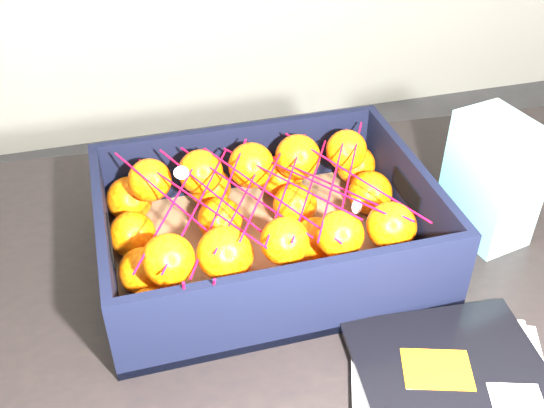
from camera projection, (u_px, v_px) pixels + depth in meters
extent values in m
cube|color=black|center=(368.00, 297.00, 0.84)|extent=(1.25, 0.88, 0.04)
cylinder|color=black|center=(15.00, 362.00, 1.22)|extent=(0.06, 0.06, 0.71)
cylinder|color=black|center=(518.00, 260.00, 1.45)|extent=(0.06, 0.06, 0.71)
cube|color=black|center=(471.00, 408.00, 0.67)|extent=(0.23, 0.30, 0.01)
cube|color=orange|center=(437.00, 369.00, 0.70)|extent=(0.09, 0.08, 0.00)
cube|color=white|center=(516.00, 396.00, 0.67)|extent=(0.06, 0.05, 0.00)
cube|color=brown|center=(266.00, 251.00, 0.88)|extent=(0.43, 0.32, 0.01)
cube|color=black|center=(240.00, 160.00, 0.96)|extent=(0.43, 0.01, 0.12)
cube|color=black|center=(301.00, 304.00, 0.73)|extent=(0.43, 0.01, 0.12)
cube|color=black|center=(106.00, 249.00, 0.80)|extent=(0.01, 0.30, 0.12)
cube|color=black|center=(410.00, 197.00, 0.89)|extent=(0.01, 0.30, 0.12)
sphere|color=#FF5E05|center=(151.00, 315.00, 0.73)|extent=(0.06, 0.06, 0.06)
sphere|color=#FF5E05|center=(143.00, 271.00, 0.79)|extent=(0.06, 0.06, 0.06)
sphere|color=#FF5E05|center=(132.00, 235.00, 0.85)|extent=(0.06, 0.06, 0.06)
sphere|color=#FF5E05|center=(129.00, 199.00, 0.91)|extent=(0.07, 0.07, 0.07)
sphere|color=#FF5E05|center=(246.00, 301.00, 0.75)|extent=(0.06, 0.06, 0.06)
sphere|color=#FF5E05|center=(231.00, 255.00, 0.81)|extent=(0.06, 0.06, 0.06)
sphere|color=#FF5E05|center=(220.00, 219.00, 0.87)|extent=(0.06, 0.06, 0.06)
sphere|color=#FF5E05|center=(210.00, 188.00, 0.93)|extent=(0.06, 0.06, 0.06)
sphere|color=#FF5E05|center=(336.00, 280.00, 0.78)|extent=(0.06, 0.06, 0.06)
sphere|color=#FF5E05|center=(316.00, 242.00, 0.83)|extent=(0.07, 0.07, 0.07)
sphere|color=#FF5E05|center=(295.00, 205.00, 0.90)|extent=(0.06, 0.06, 0.06)
sphere|color=#FF5E05|center=(281.00, 176.00, 0.95)|extent=(0.06, 0.06, 0.06)
sphere|color=#FF5E05|center=(422.00, 266.00, 0.80)|extent=(0.06, 0.06, 0.06)
sphere|color=#FF5E05|center=(393.00, 227.00, 0.86)|extent=(0.06, 0.06, 0.06)
sphere|color=#FF5E05|center=(370.00, 193.00, 0.92)|extent=(0.06, 0.06, 0.06)
sphere|color=#FF5E05|center=(356.00, 165.00, 0.98)|extent=(0.06, 0.06, 0.06)
sphere|color=#FF5E05|center=(168.00, 260.00, 0.73)|extent=(0.06, 0.06, 0.06)
sphere|color=#FF5E05|center=(150.00, 180.00, 0.86)|extent=(0.06, 0.06, 0.06)
sphere|color=#FF5E05|center=(224.00, 254.00, 0.74)|extent=(0.07, 0.07, 0.07)
sphere|color=#FF5E05|center=(201.00, 172.00, 0.88)|extent=(0.06, 0.06, 0.06)
sphere|color=#FF5E05|center=(285.00, 241.00, 0.76)|extent=(0.06, 0.06, 0.06)
sphere|color=#FF5E05|center=(251.00, 165.00, 0.89)|extent=(0.06, 0.06, 0.06)
sphere|color=#FF5E05|center=(340.00, 234.00, 0.77)|extent=(0.06, 0.06, 0.06)
sphere|color=#FF5E05|center=(298.00, 157.00, 0.90)|extent=(0.07, 0.07, 0.07)
sphere|color=#FF5E05|center=(390.00, 226.00, 0.78)|extent=(0.06, 0.06, 0.06)
sphere|color=#FF5E05|center=(346.00, 150.00, 0.92)|extent=(0.06, 0.06, 0.06)
cylinder|color=red|center=(172.00, 201.00, 0.79)|extent=(0.12, 0.22, 0.03)
cylinder|color=red|center=(197.00, 200.00, 0.79)|extent=(0.12, 0.23, 0.01)
cylinder|color=red|center=(219.00, 198.00, 0.81)|extent=(0.12, 0.22, 0.03)
cylinder|color=red|center=(241.00, 189.00, 0.81)|extent=(0.12, 0.23, 0.01)
cylinder|color=red|center=(268.00, 192.00, 0.80)|extent=(0.12, 0.22, 0.02)
cylinder|color=red|center=(287.00, 181.00, 0.82)|extent=(0.12, 0.22, 0.02)
cylinder|color=red|center=(309.00, 179.00, 0.83)|extent=(0.12, 0.22, 0.03)
cylinder|color=red|center=(334.00, 185.00, 0.83)|extent=(0.12, 0.22, 0.03)
cylinder|color=red|center=(353.00, 175.00, 0.84)|extent=(0.12, 0.22, 0.02)
cylinder|color=red|center=(173.00, 204.00, 0.79)|extent=(0.12, 0.23, 0.01)
cylinder|color=red|center=(198.00, 205.00, 0.79)|extent=(0.12, 0.23, 0.01)
cylinder|color=red|center=(221.00, 202.00, 0.80)|extent=(0.12, 0.22, 0.03)
cylinder|color=red|center=(243.00, 197.00, 0.81)|extent=(0.12, 0.22, 0.03)
cylinder|color=red|center=(265.00, 186.00, 0.81)|extent=(0.12, 0.22, 0.03)
cylinder|color=red|center=(287.00, 184.00, 0.82)|extent=(0.12, 0.23, 0.00)
cylinder|color=red|center=(311.00, 186.00, 0.83)|extent=(0.12, 0.22, 0.02)
cylinder|color=red|center=(334.00, 179.00, 0.82)|extent=(0.12, 0.23, 0.01)
cylinder|color=red|center=(351.00, 169.00, 0.84)|extent=(0.12, 0.23, 0.01)
cylinder|color=red|center=(184.00, 301.00, 0.69)|extent=(0.00, 0.03, 0.09)
cylinder|color=red|center=(212.00, 296.00, 0.70)|extent=(0.01, 0.04, 0.08)
cube|color=silver|center=(492.00, 179.00, 0.87)|extent=(0.10, 0.13, 0.18)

